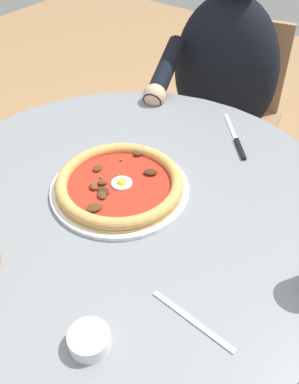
# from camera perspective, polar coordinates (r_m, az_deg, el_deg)

# --- Properties ---
(ground_plane) EXTENTS (6.00, 6.00, 0.02)m
(ground_plane) POSITION_cam_1_polar(r_m,az_deg,el_deg) (1.56, -1.83, -21.44)
(ground_plane) COLOR #9E754C
(dining_table) EXTENTS (0.99, 0.99, 0.73)m
(dining_table) POSITION_cam_1_polar(r_m,az_deg,el_deg) (1.05, -2.53, -6.28)
(dining_table) COLOR gray
(dining_table) RESTS_ON ground
(pizza_on_plate) EXTENTS (0.32, 0.32, 0.04)m
(pizza_on_plate) POSITION_cam_1_polar(r_m,az_deg,el_deg) (0.97, -4.01, 1.00)
(pizza_on_plate) COLOR white
(pizza_on_plate) RESTS_ON dining_table
(steak_knife) EXTENTS (0.15, 0.17, 0.01)m
(steak_knife) POSITION_cam_1_polar(r_m,az_deg,el_deg) (1.15, 11.60, 6.56)
(steak_knife) COLOR silver
(steak_knife) RESTS_ON dining_table
(ramekin_capers) EXTENTS (0.07, 0.07, 0.03)m
(ramekin_capers) POSITION_cam_1_polar(r_m,az_deg,el_deg) (0.73, -8.05, -18.91)
(ramekin_capers) COLOR white
(ramekin_capers) RESTS_ON dining_table
(fork_utensil) EXTENTS (0.17, 0.03, 0.00)m
(fork_utensil) POSITION_cam_1_polar(r_m,az_deg,el_deg) (0.76, 5.73, -16.68)
(fork_utensil) COLOR #BCBCC1
(fork_utensil) RESTS_ON dining_table
(diner_person) EXTENTS (0.40, 0.54, 1.15)m
(diner_person) POSITION_cam_1_polar(r_m,az_deg,el_deg) (1.64, 9.13, 9.07)
(diner_person) COLOR #282833
(diner_person) RESTS_ON ground
(cafe_chair_diner) EXTENTS (0.46, 0.46, 0.82)m
(cafe_chair_diner) POSITION_cam_1_polar(r_m,az_deg,el_deg) (1.75, 10.54, 11.08)
(cafe_chair_diner) COLOR #957050
(cafe_chair_diner) RESTS_ON ground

